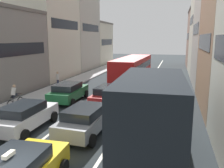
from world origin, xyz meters
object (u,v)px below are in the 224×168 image
(sedan_centre_lane_second, at_px, (86,119))
(pedestrian_near_kerb, at_px, (58,78))
(wagon_right_lane_far, at_px, (163,84))
(bus_mid_queue_primary, at_px, (133,68))
(cyclist_on_sidewalk, at_px, (14,96))
(sedan_right_lane_behind_truck, at_px, (160,98))
(hatchback_centre_lane_third, at_px, (109,95))
(wagon_left_lane_second, at_px, (25,116))
(removalist_box_truck, at_px, (152,111))
(sedan_left_lane_third, at_px, (69,92))

(sedan_centre_lane_second, xyz_separation_m, pedestrian_near_kerb, (-7.15, 10.33, 0.15))
(sedan_centre_lane_second, distance_m, wagon_right_lane_far, 11.54)
(wagon_right_lane_far, height_order, bus_mid_queue_primary, bus_mid_queue_primary)
(cyclist_on_sidewalk, bearing_deg, sedan_centre_lane_second, -111.30)
(bus_mid_queue_primary, height_order, cyclist_on_sidewalk, bus_mid_queue_primary)
(sedan_right_lane_behind_truck, xyz_separation_m, cyclist_on_sidewalk, (-10.20, -2.46, 0.05))
(hatchback_centre_lane_third, distance_m, pedestrian_near_kerb, 8.39)
(wagon_left_lane_second, height_order, wagon_right_lane_far, same)
(wagon_left_lane_second, height_order, pedestrian_near_kerb, pedestrian_near_kerb)
(removalist_box_truck, height_order, sedan_centre_lane_second, removalist_box_truck)
(sedan_centre_lane_second, bearing_deg, bus_mid_queue_primary, 3.33)
(removalist_box_truck, bearing_deg, sedan_centre_lane_second, 65.60)
(hatchback_centre_lane_third, xyz_separation_m, bus_mid_queue_primary, (0.13, 9.05, 0.96))
(wagon_left_lane_second, distance_m, wagon_right_lane_far, 13.31)
(hatchback_centre_lane_third, relative_size, wagon_right_lane_far, 1.00)
(bus_mid_queue_primary, bearing_deg, hatchback_centre_lane_third, -178.70)
(hatchback_centre_lane_third, distance_m, sedan_left_lane_third, 3.42)
(removalist_box_truck, xyz_separation_m, pedestrian_near_kerb, (-10.73, 11.77, -1.03))
(sedan_left_lane_third, height_order, pedestrian_near_kerb, pedestrian_near_kerb)
(sedan_right_lane_behind_truck, xyz_separation_m, wagon_right_lane_far, (-0.08, 5.54, 0.00))
(sedan_centre_lane_second, relative_size, cyclist_on_sidewalk, 2.53)
(sedan_left_lane_third, xyz_separation_m, cyclist_on_sidewalk, (-3.02, -2.62, 0.05))
(sedan_right_lane_behind_truck, distance_m, cyclist_on_sidewalk, 10.50)
(removalist_box_truck, xyz_separation_m, sedan_right_lane_behind_truck, (-0.10, 6.92, -1.18))
(sedan_centre_lane_second, distance_m, cyclist_on_sidewalk, 7.38)
(sedan_centre_lane_second, height_order, wagon_left_lane_second, same)
(wagon_left_lane_second, height_order, sedan_right_lane_behind_truck, same)
(cyclist_on_sidewalk, xyz_separation_m, pedestrian_near_kerb, (-0.42, 7.30, 0.10))
(wagon_right_lane_far, bearing_deg, cyclist_on_sidewalk, 130.29)
(wagon_right_lane_far, bearing_deg, sedan_left_lane_third, 129.09)
(bus_mid_queue_primary, bearing_deg, sedan_left_lane_third, 160.38)
(sedan_right_lane_behind_truck, distance_m, wagon_right_lane_far, 5.55)
(sedan_centre_lane_second, xyz_separation_m, sedan_right_lane_behind_truck, (3.48, 5.48, 0.00))
(cyclist_on_sidewalk, bearing_deg, sedan_right_lane_behind_truck, -73.56)
(bus_mid_queue_primary, relative_size, pedestrian_near_kerb, 6.38)
(sedan_right_lane_behind_truck, bearing_deg, removalist_box_truck, 177.60)
(wagon_left_lane_second, relative_size, wagon_right_lane_far, 0.99)
(sedan_centre_lane_second, distance_m, sedan_right_lane_behind_truck, 6.49)
(hatchback_centre_lane_third, distance_m, cyclist_on_sidewalk, 6.90)
(sedan_centre_lane_second, height_order, pedestrian_near_kerb, pedestrian_near_kerb)
(bus_mid_queue_primary, distance_m, pedestrian_near_kerb, 8.22)
(hatchback_centre_lane_third, xyz_separation_m, sedan_left_lane_third, (-3.42, 0.14, 0.00))
(cyclist_on_sidewalk, distance_m, pedestrian_near_kerb, 7.31)
(hatchback_centre_lane_third, bearing_deg, sedan_centre_lane_second, -174.79)
(sedan_left_lane_third, relative_size, bus_mid_queue_primary, 0.41)
(sedan_right_lane_behind_truck, relative_size, pedestrian_near_kerb, 2.65)
(sedan_centre_lane_second, relative_size, wagon_left_lane_second, 1.01)
(wagon_right_lane_far, bearing_deg, wagon_left_lane_second, 151.04)
(wagon_left_lane_second, relative_size, sedan_left_lane_third, 0.99)
(sedan_left_lane_third, bearing_deg, removalist_box_truck, -135.73)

